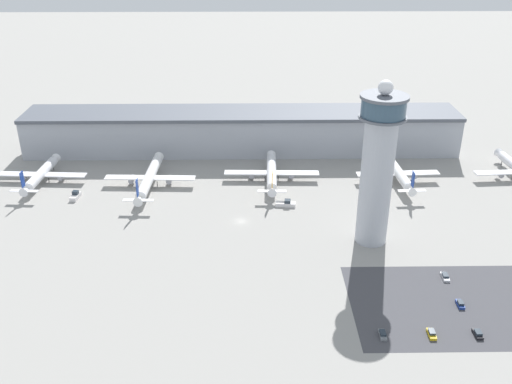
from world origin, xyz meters
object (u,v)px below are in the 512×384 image
Objects in this scene: control_tower at (378,164)px; car_grey_coupe at (445,277)px; airplane_gate_echo at (399,173)px; service_truck_catering at (286,204)px; car_blue_compact at (460,304)px; airplane_gate_bravo at (41,174)px; service_truck_fuel at (75,196)px; airplane_gate_charlie at (149,177)px; car_maroon_suv at (478,334)px; car_black_suv at (432,334)px; car_navy_sedan at (383,335)px; airplane_gate_delta at (272,172)px.

control_tower reaches higher than car_grey_coupe.
airplane_gate_echo reaches higher than service_truck_catering.
airplane_gate_bravo is at bearing 149.76° from car_blue_compact.
airplane_gate_charlie is at bearing 20.63° from service_truck_fuel.
car_grey_coupe is (-0.40, 26.88, -0.02)m from car_maroon_suv.
airplane_gate_echo reaches higher than car_maroon_suv.
car_grey_coupe is (130.15, -57.25, -0.51)m from service_truck_fuel.
control_tower is at bearing -43.14° from service_truck_catering.
car_black_suv is 29.34m from car_grey_coupe.
car_maroon_suv is 0.95× the size of car_black_suv.
service_truck_catering is at bearing -18.39° from airplane_gate_charlie.
airplane_gate_echo is (103.98, 2.37, 0.21)m from airplane_gate_charlie.
airplane_gate_echo is 52.94m from service_truck_catering.
service_truck_catering is at bearing 126.38° from car_blue_compact.
airplane_gate_bravo is 8.49× the size of car_navy_sedan.
car_blue_compact is (46.65, -63.32, -0.37)m from service_truck_catering.
airplane_gate_bravo is (-129.34, 49.12, -24.87)m from control_tower.
control_tower reaches higher than airplane_gate_bravo.
car_maroon_suv reaches higher than car_grey_coupe.
service_truck_fuel is at bearing 144.57° from car_black_suv.
car_grey_coupe is at bearing 90.08° from car_blue_compact.
car_navy_sedan is at bearing -38.94° from airplane_gate_bravo.
airplane_gate_delta is at bearing 101.41° from service_truck_catering.
airplane_gate_delta reaches higher than car_grey_coupe.
car_blue_compact is (-1.90, -84.12, -3.81)m from airplane_gate_echo.
car_grey_coupe is (46.63, -49.40, -0.41)m from service_truck_catering.
airplane_gate_charlie reaches higher than car_black_suv.
car_maroon_suv is 12.96m from car_blue_compact.
control_tower is 8.60× the size of service_truck_fuel.
airplane_gate_echo is at bearing 5.60° from service_truck_fuel.
car_maroon_suv is at bearing -90.90° from airplane_gate_echo.
service_truck_catering is 1.87× the size of car_blue_compact.
airplane_gate_bravo is 7.72× the size of car_grey_coupe.
car_black_suv is at bearing -36.09° from airplane_gate_bravo.
car_blue_compact is at bearing -28.67° from service_truck_fuel.
airplane_gate_charlie is 1.21× the size of airplane_gate_echo.
car_blue_compact is at bearing -63.16° from control_tower.
control_tower reaches higher than car_maroon_suv.
airplane_gate_charlie is 122.59m from car_grey_coupe.
car_blue_compact is at bearing -91.30° from airplane_gate_echo.
car_black_suv is at bearing -98.22° from airplane_gate_echo.
car_maroon_suv is (19.25, -50.24, -28.17)m from control_tower.
airplane_gate_delta is at bearing 111.56° from car_black_suv.
car_navy_sedan is (-25.70, 0.06, -0.03)m from car_maroon_suv.
airplane_gate_bravo is 158.02m from car_navy_sedan.
car_blue_compact reaches higher than car_navy_sedan.
airplane_gate_echo is 4.78× the size of service_truck_catering.
car_black_suv reaches higher than car_blue_compact.
airplane_gate_delta is 80.37m from service_truck_fuel.
car_blue_compact is at bearing -89.92° from car_grey_coupe.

